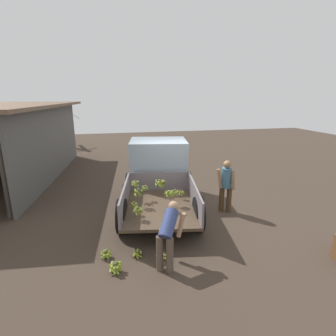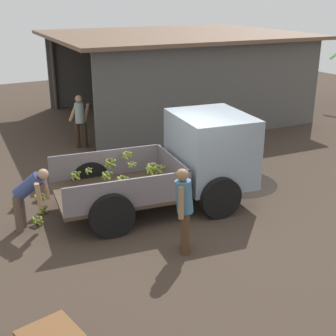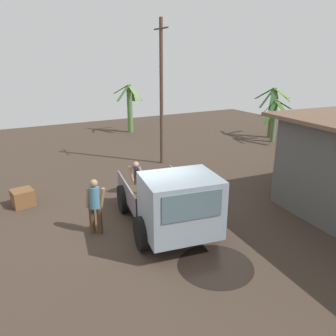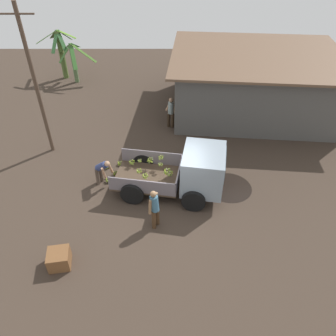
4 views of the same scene
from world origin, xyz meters
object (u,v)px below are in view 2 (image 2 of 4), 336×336
person_foreground_visitor (184,207)px  person_bystander_near_shed (80,119)px  banana_bunch_on_ground_3 (43,209)px  person_worker_loading (28,194)px  banana_bunch_on_ground_1 (38,220)px  cargo_truck (195,157)px  banana_bunch_on_ground_0 (39,197)px  banana_bunch_on_ground_2 (17,204)px

person_foreground_visitor → person_bystander_near_shed: bearing=-63.3°
person_foreground_visitor → banana_bunch_on_ground_3: person_foreground_visitor is taller
person_worker_loading → banana_bunch_on_ground_1: (0.16, 0.12, -0.67)m
person_bystander_near_shed → banana_bunch_on_ground_1: person_bystander_near_shed is taller
cargo_truck → person_bystander_near_shed: (-0.81, 5.11, -0.16)m
banana_bunch_on_ground_0 → banana_bunch_on_ground_1: (-0.37, -1.17, 0.01)m
banana_bunch_on_ground_0 → banana_bunch_on_ground_2: size_ratio=0.91×
person_bystander_near_shed → banana_bunch_on_ground_1: bearing=173.8°
cargo_truck → banana_bunch_on_ground_1: bearing=179.7°
person_worker_loading → banana_bunch_on_ground_3: size_ratio=6.15×
cargo_truck → banana_bunch_on_ground_2: cargo_truck is taller
cargo_truck → person_foreground_visitor: size_ratio=2.79×
person_foreground_visitor → banana_bunch_on_ground_1: size_ratio=6.78×
person_worker_loading → banana_bunch_on_ground_1: bearing=70.6°
cargo_truck → banana_bunch_on_ground_1: cargo_truck is taller
person_foreground_visitor → banana_bunch_on_ground_1: bearing=-17.7°
cargo_truck → banana_bunch_on_ground_3: size_ratio=21.32×
banana_bunch_on_ground_0 → person_foreground_visitor: bearing=-64.8°
banana_bunch_on_ground_2 → person_bystander_near_shed: bearing=51.3°
banana_bunch_on_ground_0 → banana_bunch_on_ground_3: bearing=-100.6°
banana_bunch_on_ground_0 → banana_bunch_on_ground_3: 0.69m
person_worker_loading → banana_bunch_on_ground_2: person_worker_loading is taller
person_bystander_near_shed → banana_bunch_on_ground_1: (-2.66, -4.52, -0.80)m
banana_bunch_on_ground_2 → person_worker_loading: bearing=-88.6°
person_bystander_near_shed → banana_bunch_on_ground_2: bearing=165.6°
person_bystander_near_shed → banana_bunch_on_ground_0: size_ratio=6.29×
person_worker_loading → banana_bunch_on_ground_3: bearing=89.0°
person_foreground_visitor → banana_bunch_on_ground_1: (-2.05, 2.40, -0.79)m
person_foreground_visitor → banana_bunch_on_ground_0: person_foreground_visitor is taller
person_bystander_near_shed → banana_bunch_on_ground_3: (-2.42, -4.03, -0.80)m
cargo_truck → banana_bunch_on_ground_2: size_ratio=16.00×
banana_bunch_on_ground_1 → banana_bunch_on_ground_3: banana_bunch_on_ground_1 is taller
cargo_truck → banana_bunch_on_ground_2: (-3.65, 1.57, -0.94)m
person_bystander_near_shed → person_foreground_visitor: bearing=-160.8°
person_bystander_near_shed → banana_bunch_on_ground_0: bearing=169.9°
cargo_truck → person_foreground_visitor: cargo_truck is taller
banana_bunch_on_ground_3 → person_worker_loading: bearing=-123.0°
banana_bunch_on_ground_1 → banana_bunch_on_ground_2: 0.99m
person_worker_loading → banana_bunch_on_ground_3: (0.40, 0.61, -0.67)m
cargo_truck → banana_bunch_on_ground_1: size_ratio=18.92×
banana_bunch_on_ground_3 → banana_bunch_on_ground_0: bearing=79.4°
person_bystander_near_shed → banana_bunch_on_ground_1: 5.30m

